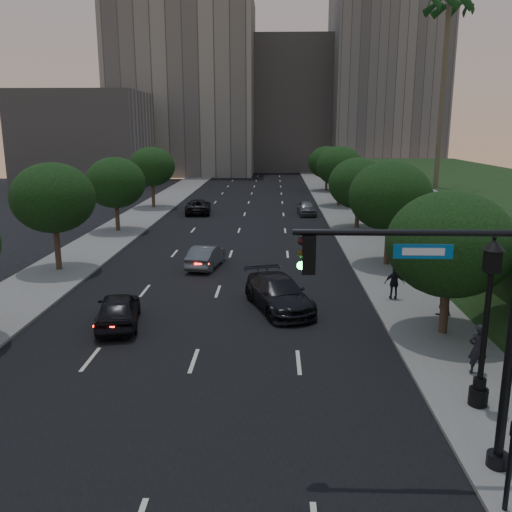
{
  "coord_description": "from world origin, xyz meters",
  "views": [
    {
      "loc": [
        3.02,
        -14.11,
        8.71
      ],
      "look_at": [
        2.3,
        7.37,
        3.6
      ],
      "focal_mm": 38.0,
      "sensor_mm": 36.0,
      "label": 1
    }
  ],
  "objects_px": {
    "pedestrian_a": "(478,349)",
    "pedestrian_c": "(394,283)",
    "pedestrian_b": "(442,296)",
    "sedan_far_left": "(198,206)",
    "street_lamp": "(485,331)",
    "sedan_near_left": "(118,309)",
    "traffic_signal_mast": "(466,338)",
    "sedan_mid_left": "(206,256)",
    "sedan_far_right": "(306,208)",
    "sedan_near_right": "(279,293)"
  },
  "relations": [
    {
      "from": "sedan_mid_left",
      "to": "pedestrian_c",
      "type": "relative_size",
      "value": 2.59
    },
    {
      "from": "sedan_near_right",
      "to": "pedestrian_b",
      "type": "relative_size",
      "value": 3.05
    },
    {
      "from": "pedestrian_b",
      "to": "sedan_far_left",
      "type": "bearing_deg",
      "value": -74.04
    },
    {
      "from": "sedan_near_left",
      "to": "sedan_far_right",
      "type": "relative_size",
      "value": 1.06
    },
    {
      "from": "sedan_far_right",
      "to": "pedestrian_c",
      "type": "relative_size",
      "value": 2.53
    },
    {
      "from": "sedan_near_left",
      "to": "pedestrian_b",
      "type": "height_order",
      "value": "pedestrian_b"
    },
    {
      "from": "pedestrian_a",
      "to": "pedestrian_c",
      "type": "bearing_deg",
      "value": -83.15
    },
    {
      "from": "traffic_signal_mast",
      "to": "street_lamp",
      "type": "height_order",
      "value": "traffic_signal_mast"
    },
    {
      "from": "pedestrian_a",
      "to": "pedestrian_c",
      "type": "distance_m",
      "value": 8.64
    },
    {
      "from": "street_lamp",
      "to": "sedan_far_right",
      "type": "distance_m",
      "value": 39.28
    },
    {
      "from": "street_lamp",
      "to": "traffic_signal_mast",
      "type": "bearing_deg",
      "value": -118.55
    },
    {
      "from": "pedestrian_a",
      "to": "pedestrian_b",
      "type": "relative_size",
      "value": 1.01
    },
    {
      "from": "pedestrian_b",
      "to": "sedan_far_right",
      "type": "bearing_deg",
      "value": -92.35
    },
    {
      "from": "traffic_signal_mast",
      "to": "sedan_far_right",
      "type": "distance_m",
      "value": 42.46
    },
    {
      "from": "sedan_near_left",
      "to": "pedestrian_c",
      "type": "height_order",
      "value": "pedestrian_c"
    },
    {
      "from": "street_lamp",
      "to": "sedan_mid_left",
      "type": "xyz_separation_m",
      "value": [
        -10.81,
        17.57,
        -1.92
      ]
    },
    {
      "from": "sedan_near_right",
      "to": "pedestrian_c",
      "type": "height_order",
      "value": "pedestrian_c"
    },
    {
      "from": "street_lamp",
      "to": "sedan_near_right",
      "type": "distance_m",
      "value": 11.55
    },
    {
      "from": "street_lamp",
      "to": "pedestrian_b",
      "type": "distance_m",
      "value": 8.8
    },
    {
      "from": "sedan_far_left",
      "to": "pedestrian_a",
      "type": "height_order",
      "value": "pedestrian_a"
    },
    {
      "from": "sedan_mid_left",
      "to": "sedan_near_right",
      "type": "xyz_separation_m",
      "value": [
        4.56,
        -8.03,
        0.09
      ]
    },
    {
      "from": "traffic_signal_mast",
      "to": "pedestrian_c",
      "type": "height_order",
      "value": "traffic_signal_mast"
    },
    {
      "from": "sedan_far_right",
      "to": "traffic_signal_mast",
      "type": "bearing_deg",
      "value": -91.67
    },
    {
      "from": "traffic_signal_mast",
      "to": "street_lamp",
      "type": "bearing_deg",
      "value": 61.45
    },
    {
      "from": "pedestrian_a",
      "to": "sedan_near_right",
      "type": "bearing_deg",
      "value": -46.3
    },
    {
      "from": "sedan_far_right",
      "to": "street_lamp",
      "type": "bearing_deg",
      "value": -88.95
    },
    {
      "from": "sedan_near_left",
      "to": "pedestrian_a",
      "type": "height_order",
      "value": "pedestrian_a"
    },
    {
      "from": "street_lamp",
      "to": "pedestrian_c",
      "type": "bearing_deg",
      "value": 91.76
    },
    {
      "from": "street_lamp",
      "to": "pedestrian_b",
      "type": "xyz_separation_m",
      "value": [
        1.38,
        8.55,
        -1.58
      ]
    },
    {
      "from": "traffic_signal_mast",
      "to": "sedan_mid_left",
      "type": "distance_m",
      "value": 22.87
    },
    {
      "from": "street_lamp",
      "to": "pedestrian_a",
      "type": "distance_m",
      "value": 2.9
    },
    {
      "from": "sedan_mid_left",
      "to": "sedan_far_right",
      "type": "distance_m",
      "value": 22.84
    },
    {
      "from": "sedan_near_left",
      "to": "sedan_mid_left",
      "type": "bearing_deg",
      "value": -115.02
    },
    {
      "from": "sedan_far_left",
      "to": "traffic_signal_mast",
      "type": "bearing_deg",
      "value": 101.02
    },
    {
      "from": "sedan_mid_left",
      "to": "pedestrian_c",
      "type": "xyz_separation_m",
      "value": [
        10.47,
        -6.68,
        0.27
      ]
    },
    {
      "from": "pedestrian_a",
      "to": "pedestrian_b",
      "type": "height_order",
      "value": "pedestrian_a"
    },
    {
      "from": "sedan_far_left",
      "to": "pedestrian_b",
      "type": "bearing_deg",
      "value": 111.45
    },
    {
      "from": "traffic_signal_mast",
      "to": "pedestrian_a",
      "type": "height_order",
      "value": "traffic_signal_mast"
    },
    {
      "from": "pedestrian_c",
      "to": "sedan_mid_left",
      "type": "bearing_deg",
      "value": -29.05
    },
    {
      "from": "sedan_far_left",
      "to": "sedan_near_right",
      "type": "distance_m",
      "value": 31.27
    },
    {
      "from": "street_lamp",
      "to": "pedestrian_b",
      "type": "bearing_deg",
      "value": 80.84
    },
    {
      "from": "sedan_mid_left",
      "to": "sedan_far_right",
      "type": "xyz_separation_m",
      "value": [
        7.62,
        21.54,
        0.01
      ]
    },
    {
      "from": "pedestrian_a",
      "to": "sedan_mid_left",
      "type": "bearing_deg",
      "value": -53.28
    },
    {
      "from": "street_lamp",
      "to": "pedestrian_c",
      "type": "xyz_separation_m",
      "value": [
        -0.33,
        10.89,
        -1.64
      ]
    },
    {
      "from": "street_lamp",
      "to": "sedan_mid_left",
      "type": "relative_size",
      "value": 1.29
    },
    {
      "from": "street_lamp",
      "to": "sedan_near_right",
      "type": "height_order",
      "value": "street_lamp"
    },
    {
      "from": "sedan_near_right",
      "to": "sedan_far_right",
      "type": "bearing_deg",
      "value": 64.64
    },
    {
      "from": "sedan_far_right",
      "to": "pedestrian_b",
      "type": "relative_size",
      "value": 2.34
    },
    {
      "from": "sedan_mid_left",
      "to": "pedestrian_a",
      "type": "relative_size",
      "value": 2.37
    },
    {
      "from": "sedan_near_left",
      "to": "sedan_near_right",
      "type": "relative_size",
      "value": 0.81
    }
  ]
}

